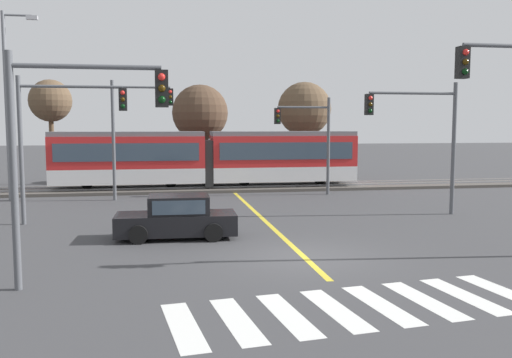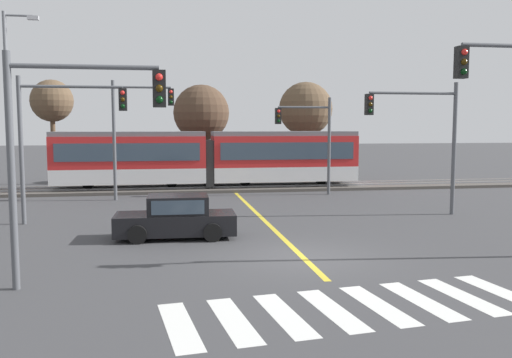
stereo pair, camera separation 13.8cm
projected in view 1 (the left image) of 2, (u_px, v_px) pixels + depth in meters
ground_plane at (305, 257)px, 16.31m from camera, size 200.00×200.00×0.00m
track_bed at (231, 188)px, 33.86m from camera, size 120.00×4.00×0.18m
rail_near at (232, 187)px, 33.14m from camera, size 120.00×0.08×0.10m
rail_far at (229, 184)px, 34.55m from camera, size 120.00×0.08×0.10m
light_rail_tram at (208, 157)px, 33.42m from camera, size 18.50×2.64×3.43m
crosswalk_stripe_0 at (183, 326)px, 10.72m from camera, size 0.91×2.85×0.01m
crosswalk_stripe_1 at (237, 320)px, 11.04m from camera, size 0.91×2.85×0.01m
crosswalk_stripe_2 at (288, 315)px, 11.36m from camera, size 0.91×2.85×0.01m
crosswalk_stripe_3 at (335, 309)px, 11.68m from camera, size 0.91×2.85×0.01m
crosswalk_stripe_4 at (381, 305)px, 12.00m from camera, size 0.91×2.85×0.01m
crosswalk_stripe_5 at (424, 300)px, 12.32m from camera, size 0.91×2.85×0.01m
crosswalk_stripe_6 at (464, 296)px, 12.64m from camera, size 0.91×2.85×0.01m
crosswalk_stripe_7 at (503, 291)px, 12.96m from camera, size 0.91×2.85×0.01m
lane_centre_line at (264, 220)px, 22.86m from camera, size 0.20×18.46×0.01m
sedan_crossing at (177, 218)px, 19.10m from camera, size 4.24×2.00×1.52m
traffic_light_far_right at (310, 132)px, 30.81m from camera, size 3.25×0.38×5.56m
traffic_light_near_left at (69, 131)px, 12.95m from camera, size 3.75×0.38×5.70m
traffic_light_mid_right at (423, 127)px, 23.71m from camera, size 4.25×0.38×5.86m
traffic_light_far_left at (133, 122)px, 28.63m from camera, size 3.25×0.38×6.33m
traffic_light_mid_left at (58, 126)px, 21.65m from camera, size 4.25×0.38×5.92m
street_lamp_west at (9, 97)px, 28.24m from camera, size 1.81×0.28×9.84m
bare_tree_far_west at (50, 102)px, 36.14m from camera, size 2.82×2.82×7.04m
bare_tree_west at (200, 113)px, 38.09m from camera, size 3.93×3.93×6.84m
bare_tree_east at (304, 109)px, 38.72m from camera, size 3.83×3.83×7.08m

